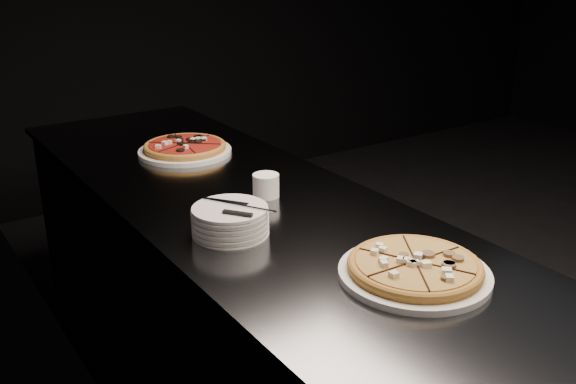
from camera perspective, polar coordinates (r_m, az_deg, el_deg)
wall_left at (r=1.72m, az=-15.28°, el=12.08°), size 0.02×5.00×2.80m
counter at (r=2.20m, az=-3.62°, el=-11.63°), size 0.74×2.44×0.92m
pizza_mushroom at (r=1.53m, az=11.20°, el=-6.68°), size 0.36×0.36×0.04m
pizza_tomato at (r=2.43m, az=-9.15°, el=3.89°), size 0.40×0.40×0.04m
plate_stack at (r=1.73m, az=-5.15°, el=-2.55°), size 0.20×0.20×0.08m
cutlery at (r=1.70m, az=-4.70°, el=-1.39°), size 0.11×0.21×0.01m
ramekin at (r=1.98m, az=-1.98°, el=0.65°), size 0.08×0.08×0.07m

